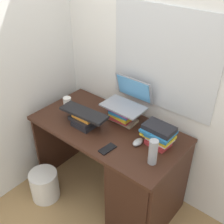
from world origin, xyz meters
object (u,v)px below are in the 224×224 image
wastebasket (45,185)px  laptop (128,99)px  cell_phone (108,149)px  desk (136,177)px  book_stack_keyboard_riser (84,119)px  keyboard (84,113)px  water_bottle (153,152)px  book_stack_tall (123,114)px  book_stack_side (159,134)px  computer_mouse (138,142)px  mug (67,102)px

wastebasket → laptop: bearing=54.0°
cell_phone → wastebasket: bearing=-153.8°
desk → wastebasket: size_ratio=4.46×
book_stack_keyboard_riser → keyboard: bearing=-58.0°
book_stack_keyboard_riser → water_bottle: bearing=-2.0°
keyboard → cell_phone: (0.35, -0.12, -0.11)m
book_stack_tall → cell_phone: 0.39m
keyboard → book_stack_side: bearing=12.1°
book_stack_side → computer_mouse: 0.17m
computer_mouse → wastebasket: (-0.73, -0.41, -0.64)m
mug → wastebasket: size_ratio=0.38×
book_stack_keyboard_riser → desk: bearing=7.7°
cell_phone → book_stack_tall: bearing=116.3°
desk → wastebasket: (-0.74, -0.40, -0.27)m
book_stack_keyboard_riser → mug: 0.33m
laptop → computer_mouse: 0.39m
mug → computer_mouse: bearing=-1.9°
desk → laptop: bearing=140.1°
desk → book_stack_side: bearing=45.2°
desk → mug: bearing=177.4°
laptop → wastebasket: bearing=-126.0°
book_stack_keyboard_riser → keyboard: 0.07m
desk → water_bottle: size_ratio=6.61×
book_stack_keyboard_riser → wastebasket: (-0.24, -0.34, -0.67)m
cell_phone → computer_mouse: bearing=60.9°
keyboard → mug: size_ratio=3.77×
desk → water_bottle: (0.19, -0.09, 0.45)m
desk → keyboard: (-0.50, -0.07, 0.47)m
desk → book_stack_keyboard_riser: (-0.50, -0.07, 0.40)m
book_stack_tall → laptop: size_ratio=0.68×
book_stack_keyboard_riser → book_stack_side: size_ratio=0.92×
book_stack_tall → mug: size_ratio=2.16×
desk → wastebasket: desk is taller
wastebasket → book_stack_keyboard_riser: bearing=54.4°
laptop → mug: laptop is taller
keyboard → computer_mouse: keyboard is taller
wastebasket → book_stack_side: bearing=31.1°
book_stack_tall → book_stack_keyboard_riser: (-0.22, -0.24, -0.02)m
desk → book_stack_tall: (-0.28, 0.17, 0.43)m
mug → wastebasket: bearing=-80.0°
desk → computer_mouse: computer_mouse is taller
book_stack_side → wastebasket: (-0.85, -0.51, -0.71)m
mug → cell_phone: (0.67, -0.22, -0.04)m
desk → water_bottle: water_bottle is taller
book_stack_tall → cell_phone: bearing=-69.7°
book_stack_side → keyboard: 0.63m
book_stack_keyboard_riser → laptop: (0.22, 0.30, 0.14)m
book_stack_side → keyboard: book_stack_side is taller
mug → cell_phone: bearing=-18.3°
book_stack_keyboard_riser → wastebasket: size_ratio=0.77×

